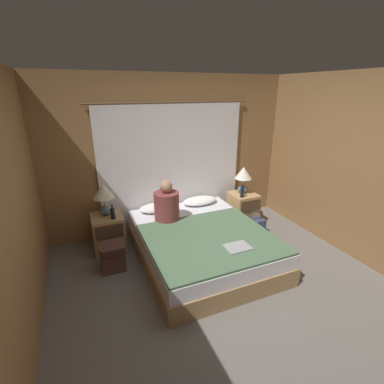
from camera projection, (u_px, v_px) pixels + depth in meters
The scene contains 19 objects.
ground_plane at pixel (232, 296), 3.23m from camera, with size 16.00×16.00×0.00m, color #66605B.
wall_back at pixel (172, 155), 4.55m from camera, with size 4.12×0.06×2.50m.
wall_left at pixel (2, 235), 2.05m from camera, with size 0.06×4.14×2.50m.
wall_right at pixel (375, 174), 3.54m from camera, with size 0.06×4.14×2.50m.
curtain_panel at pixel (173, 168), 4.57m from camera, with size 2.59×0.02×2.08m.
bed at pixel (201, 244), 3.91m from camera, with size 1.66×2.09×0.44m.
nightstand_left at pixel (108, 233), 4.09m from camera, with size 0.43×0.47×0.54m.
nightstand_right at pixel (243, 208), 4.95m from camera, with size 0.43×0.47×0.54m.
lamp_left at pixel (104, 195), 3.94m from camera, with size 0.29×0.29×0.47m.
lamp_right at pixel (243, 176), 4.79m from camera, with size 0.29×0.29×0.47m.
pillow_left at pixel (158, 208), 4.40m from camera, with size 0.59×0.32×0.12m.
pillow_right at pixel (200, 201), 4.67m from camera, with size 0.59×0.32×0.12m.
blanket_on_bed at pixel (210, 239), 3.58m from camera, with size 1.60×1.45×0.03m.
person_left_in_bed at pixel (167, 205), 4.03m from camera, with size 0.36×0.36×0.62m.
beer_bottle_on_left_stand at pixel (113, 213), 3.90m from camera, with size 0.07×0.07×0.21m.
beer_bottle_on_right_stand at pixel (242, 192), 4.67m from camera, with size 0.06×0.06×0.22m.
laptop_on_bed at pixel (237, 247), 3.34m from camera, with size 0.30×0.23×0.02m.
backpack_on_floor at pixel (112, 255), 3.65m from camera, with size 0.30×0.29×0.37m.
handbag_on_floor at pixel (255, 226), 4.60m from camera, with size 0.32×0.20×0.40m.
Camera 1 is at (-1.45, -2.21, 2.26)m, focal length 26.00 mm.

